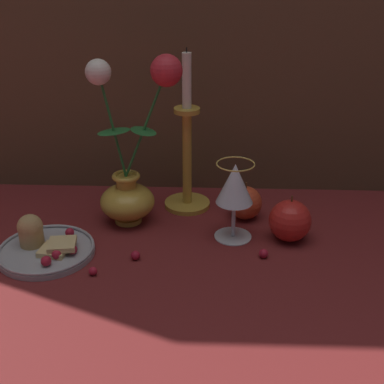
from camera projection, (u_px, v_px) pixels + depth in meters
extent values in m
plane|color=maroon|center=(170.00, 237.00, 1.06)|extent=(2.40, 2.40, 0.00)
cylinder|color=gold|center=(128.00, 219.00, 1.12)|extent=(0.06, 0.06, 0.01)
ellipsoid|color=gold|center=(127.00, 202.00, 1.10)|extent=(0.11, 0.11, 0.07)
cylinder|color=gold|center=(126.00, 183.00, 1.09)|extent=(0.04, 0.04, 0.03)
torus|color=gold|center=(126.00, 176.00, 1.08)|extent=(0.06, 0.06, 0.01)
cylinder|color=#23662D|center=(113.00, 126.00, 1.04)|extent=(0.05, 0.01, 0.21)
ellipsoid|color=#23662D|center=(114.00, 132.00, 1.04)|extent=(0.08, 0.07, 0.00)
sphere|color=silver|center=(98.00, 72.00, 0.99)|extent=(0.05, 0.05, 0.05)
cylinder|color=#23662D|center=(145.00, 126.00, 1.03)|extent=(0.09, 0.01, 0.22)
ellipsoid|color=#23662D|center=(143.00, 131.00, 1.04)|extent=(0.08, 0.08, 0.00)
sphere|color=red|center=(166.00, 70.00, 0.98)|extent=(0.06, 0.06, 0.06)
cylinder|color=#A3A3A8|center=(47.00, 252.00, 1.00)|extent=(0.18, 0.18, 0.01)
torus|color=#A3A3A8|center=(46.00, 248.00, 1.00)|extent=(0.18, 0.18, 0.01)
cylinder|color=tan|center=(31.00, 236.00, 1.01)|extent=(0.05, 0.05, 0.04)
sphere|color=tan|center=(30.00, 227.00, 1.00)|extent=(0.05, 0.05, 0.05)
cube|color=#DBBC7A|center=(54.00, 250.00, 0.99)|extent=(0.06, 0.06, 0.01)
cube|color=#DBBC7A|center=(62.00, 244.00, 0.99)|extent=(0.06, 0.06, 0.01)
sphere|color=#AD192D|center=(46.00, 261.00, 0.95)|extent=(0.02, 0.02, 0.02)
sphere|color=#AD192D|center=(57.00, 255.00, 0.97)|extent=(0.02, 0.02, 0.02)
sphere|color=#AD192D|center=(73.00, 250.00, 0.98)|extent=(0.02, 0.02, 0.02)
sphere|color=#AD192D|center=(72.00, 242.00, 1.01)|extent=(0.02, 0.02, 0.02)
sphere|color=#AD192D|center=(70.00, 232.00, 1.04)|extent=(0.02, 0.02, 0.02)
cylinder|color=silver|center=(233.00, 236.00, 1.06)|extent=(0.07, 0.07, 0.00)
cylinder|color=silver|center=(233.00, 219.00, 1.05)|extent=(0.01, 0.01, 0.07)
cone|color=silver|center=(235.00, 183.00, 1.02)|extent=(0.07, 0.07, 0.08)
cone|color=gold|center=(235.00, 189.00, 1.02)|extent=(0.06, 0.06, 0.06)
torus|color=gold|center=(236.00, 164.00, 1.00)|extent=(0.07, 0.07, 0.00)
cylinder|color=gold|center=(187.00, 204.00, 1.19)|extent=(0.10, 0.10, 0.01)
cylinder|color=gold|center=(187.00, 159.00, 1.14)|extent=(0.02, 0.02, 0.20)
cylinder|color=gold|center=(187.00, 110.00, 1.09)|extent=(0.05, 0.05, 0.01)
cylinder|color=silver|center=(187.00, 81.00, 1.07)|extent=(0.02, 0.02, 0.11)
cylinder|color=black|center=(187.00, 50.00, 1.04)|extent=(0.00, 0.00, 0.01)
sphere|color=red|center=(290.00, 220.00, 1.04)|extent=(0.08, 0.08, 0.08)
cylinder|color=#4C3319|center=(292.00, 198.00, 1.02)|extent=(0.00, 0.00, 0.01)
sphere|color=#D14223|center=(245.00, 203.00, 1.12)|extent=(0.07, 0.07, 0.07)
cylinder|color=#4C3319|center=(246.00, 185.00, 1.11)|extent=(0.00, 0.00, 0.01)
sphere|color=#AD192D|center=(278.00, 219.00, 1.11)|extent=(0.02, 0.02, 0.02)
sphere|color=#AD192D|center=(135.00, 255.00, 0.99)|extent=(0.02, 0.02, 0.02)
sphere|color=#AD192D|center=(93.00, 271.00, 0.94)|extent=(0.02, 0.02, 0.02)
sphere|color=#AD192D|center=(264.00, 254.00, 0.99)|extent=(0.02, 0.02, 0.02)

